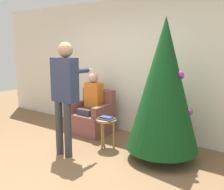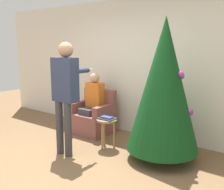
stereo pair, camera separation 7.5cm
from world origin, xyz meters
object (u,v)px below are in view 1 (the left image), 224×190
Objects in this scene: person_standing at (65,88)px; side_stool at (106,125)px; person_seated at (91,101)px; christmas_tree at (164,85)px; armchair at (92,118)px.

person_standing is 3.54× the size of side_stool.
side_stool is (0.37, 0.61, -0.69)m from person_standing.
person_seated is 1.22m from person_standing.
person_standing is (-1.36, -0.75, -0.07)m from christmas_tree.
christmas_tree reaches higher than person_standing.
person_seated is 0.91m from side_stool.
christmas_tree is at bearing -11.41° from armchair.
side_stool is at bearing 58.95° from person_standing.
person_standing reaches higher than armchair.
christmas_tree is at bearing -10.71° from person_seated.
armchair is at bearing 168.59° from christmas_tree.
armchair is 0.48× the size of person_standing.
christmas_tree is 1.20× the size of person_standing.
christmas_tree is 1.77× the size of person_seated.
side_stool is at bearing -32.25° from person_seated.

